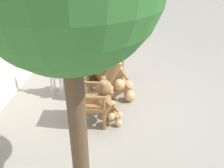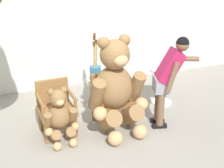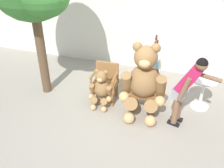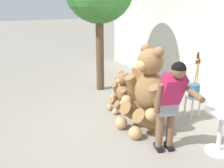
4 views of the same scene
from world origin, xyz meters
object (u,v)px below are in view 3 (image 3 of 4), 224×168
(wooden_chair_left, at_px, (105,81))
(round_side_table, at_px, (203,90))
(teddy_bear_small, at_px, (101,89))
(brush_bucket, at_px, (154,63))
(teddy_bear_large, at_px, (144,81))
(person_visitor, at_px, (187,86))
(white_stool, at_px, (153,74))
(wooden_chair_right, at_px, (145,88))

(wooden_chair_left, height_order, round_side_table, wooden_chair_left)
(teddy_bear_small, xyz_separation_m, brush_bucket, (0.93, 1.16, 0.21))
(teddy_bear_large, height_order, person_visitor, teddy_bear_large)
(wooden_chair_left, height_order, brush_bucket, brush_bucket)
(wooden_chair_left, distance_m, white_stool, 1.29)
(person_visitor, bearing_deg, wooden_chair_right, 154.06)
(wooden_chair_right, distance_m, teddy_bear_small, 0.95)
(teddy_bear_large, distance_m, brush_bucket, 1.14)
(wooden_chair_left, bearing_deg, white_stool, 42.82)
(wooden_chair_right, bearing_deg, white_stool, 88.01)
(white_stool, bearing_deg, round_side_table, -24.81)
(round_side_table, bearing_deg, teddy_bear_small, -163.59)
(teddy_bear_large, relative_size, white_stool, 3.42)
(wooden_chair_right, relative_size, teddy_bear_small, 0.97)
(person_visitor, distance_m, round_side_table, 0.94)
(teddy_bear_small, xyz_separation_m, white_stool, (0.93, 1.16, -0.08))
(teddy_bear_small, bearing_deg, brush_bucket, 51.20)
(white_stool, bearing_deg, teddy_bear_small, -128.83)
(wooden_chair_right, xyz_separation_m, teddy_bear_large, (0.02, -0.27, 0.31))
(wooden_chair_left, bearing_deg, teddy_bear_large, -16.04)
(wooden_chair_left, distance_m, round_side_table, 2.13)
(brush_bucket, bearing_deg, wooden_chair_right, -92.00)
(person_visitor, xyz_separation_m, round_side_table, (0.35, 0.75, -0.46))
(wooden_chair_right, xyz_separation_m, teddy_bear_small, (-0.90, -0.29, -0.03))
(wooden_chair_left, distance_m, person_visitor, 1.86)
(brush_bucket, bearing_deg, teddy_bear_large, -90.77)
(wooden_chair_left, xyz_separation_m, white_stool, (0.94, 0.87, -0.11))
(white_stool, distance_m, round_side_table, 1.29)
(round_side_table, bearing_deg, wooden_chair_right, -164.60)
(person_visitor, distance_m, white_stool, 1.62)
(teddy_bear_small, height_order, person_visitor, person_visitor)
(white_stool, bearing_deg, person_visitor, -57.40)
(teddy_bear_large, bearing_deg, wooden_chair_right, 93.29)
(teddy_bear_large, xyz_separation_m, brush_bucket, (0.02, 1.14, -0.12))
(person_visitor, height_order, brush_bucket, person_visitor)
(wooden_chair_right, height_order, person_visitor, person_visitor)
(teddy_bear_large, bearing_deg, wooden_chair_left, 163.96)
(white_stool, bearing_deg, teddy_bear_large, -90.76)
(person_visitor, height_order, white_stool, person_visitor)
(wooden_chair_right, bearing_deg, wooden_chair_left, 179.99)
(wooden_chair_right, xyz_separation_m, white_stool, (0.03, 0.87, -0.11))
(teddy_bear_small, bearing_deg, round_side_table, 16.41)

